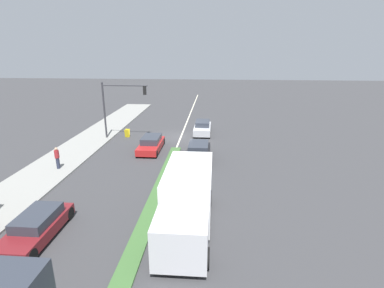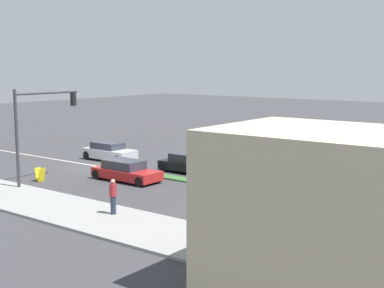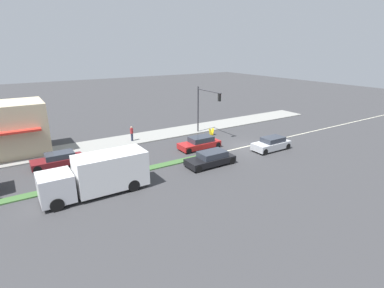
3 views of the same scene
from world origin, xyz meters
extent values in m
plane|color=#38383A|center=(0.00, 18.00, 0.00)|extent=(160.00, 160.00, 0.00)
cube|color=beige|center=(0.00, 0.00, 0.00)|extent=(0.16, 60.00, 0.01)
cylinder|color=#333338|center=(7.55, 1.34, 2.92)|extent=(0.18, 0.18, 5.60)
cylinder|color=#333338|center=(5.30, 1.34, 5.42)|extent=(4.50, 0.12, 0.12)
cube|color=black|center=(3.35, 1.34, 4.97)|extent=(0.28, 0.24, 0.84)
sphere|color=red|center=(3.35, 1.21, 5.24)|extent=(0.18, 0.18, 0.18)
sphere|color=gold|center=(3.35, 1.21, 4.97)|extent=(0.18, 0.18, 0.18)
sphere|color=green|center=(3.35, 1.21, 4.70)|extent=(0.18, 0.18, 0.18)
cylinder|color=#282D42|center=(8.29, 9.80, 0.55)|extent=(0.26, 0.26, 0.86)
cylinder|color=maroon|center=(8.29, 9.80, 1.28)|extent=(0.34, 0.34, 0.59)
sphere|color=tan|center=(8.29, 9.80, 1.68)|extent=(0.22, 0.22, 0.22)
cube|color=yellow|center=(5.58, 0.53, 0.43)|extent=(0.45, 0.21, 0.84)
cube|color=yellow|center=(5.58, 0.85, 0.43)|extent=(0.45, 0.21, 0.84)
cube|color=silver|center=(-2.20, 19.43, 1.22)|extent=(2.28, 2.20, 1.90)
cube|color=white|center=(-2.20, 15.58, 1.57)|extent=(2.40, 5.10, 2.60)
cylinder|color=black|center=(-3.28, 19.63, 0.45)|extent=(0.28, 0.90, 0.90)
cylinder|color=black|center=(-1.12, 19.63, 0.45)|extent=(0.28, 0.90, 0.90)
cylinder|color=black|center=(-3.28, 14.33, 0.45)|extent=(0.28, 0.90, 0.90)
cylinder|color=black|center=(-1.12, 14.33, 0.45)|extent=(0.28, 0.90, 0.90)
cube|color=#AD1E1E|center=(2.20, 4.74, 0.45)|extent=(1.81, 4.47, 0.56)
cube|color=#2D333D|center=(2.20, 4.51, 1.00)|extent=(1.54, 2.46, 0.55)
cylinder|color=black|center=(1.40, 6.57, 0.31)|extent=(0.22, 0.61, 0.61)
cylinder|color=black|center=(3.00, 6.57, 0.31)|extent=(0.22, 0.61, 0.61)
cylinder|color=black|center=(1.40, 2.90, 0.31)|extent=(0.22, 0.61, 0.61)
cylinder|color=black|center=(3.00, 2.90, 0.31)|extent=(0.22, 0.61, 0.61)
cube|color=#B7BABF|center=(-2.20, -1.30, 0.52)|extent=(1.75, 4.17, 0.69)
cube|color=#2D333D|center=(-2.20, -1.50, 1.11)|extent=(1.49, 2.30, 0.50)
cylinder|color=black|center=(-2.98, 0.37, 0.32)|extent=(0.22, 0.65, 0.65)
cylinder|color=black|center=(-1.42, 0.37, 0.32)|extent=(0.22, 0.65, 0.65)
cylinder|color=black|center=(-2.98, -2.96, 0.32)|extent=(0.22, 0.65, 0.65)
cylinder|color=black|center=(-1.42, -2.96, 0.32)|extent=(0.22, 0.65, 0.65)
cube|color=maroon|center=(5.00, 18.20, 0.46)|extent=(1.78, 4.39, 0.56)
cube|color=#2D333D|center=(5.00, 17.98, 0.99)|extent=(1.51, 2.41, 0.49)
cylinder|color=black|center=(4.21, 19.95, 0.34)|extent=(0.22, 0.68, 0.68)
cylinder|color=black|center=(4.21, 16.45, 0.34)|extent=(0.22, 0.68, 0.68)
cylinder|color=black|center=(5.79, 16.45, 0.34)|extent=(0.22, 0.68, 0.68)
cube|color=black|center=(-2.20, 6.52, 0.46)|extent=(1.90, 4.53, 0.56)
cube|color=#2D333D|center=(-2.20, 6.29, 1.01)|extent=(1.61, 2.49, 0.53)
cylinder|color=black|center=(-3.05, 8.36, 0.32)|extent=(0.22, 0.65, 0.65)
cylinder|color=black|center=(-1.35, 8.36, 0.32)|extent=(0.22, 0.65, 0.65)
cylinder|color=black|center=(-3.05, 4.67, 0.32)|extent=(0.22, 0.65, 0.65)
cylinder|color=black|center=(-1.35, 4.67, 0.32)|extent=(0.22, 0.65, 0.65)
camera|label=1|loc=(-3.50, 30.13, 8.81)|focal=28.00mm
camera|label=2|loc=(25.42, 27.52, 7.01)|focal=50.00mm
camera|label=3|loc=(-22.60, 21.56, 10.25)|focal=28.00mm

